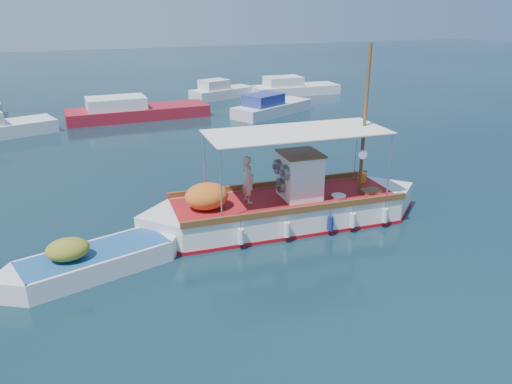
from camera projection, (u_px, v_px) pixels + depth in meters
name	position (u px, v px, depth m)	size (l,w,h in m)	color
ground	(286.00, 233.00, 17.79)	(160.00, 160.00, 0.00)	black
fishing_caique	(284.00, 209.00, 18.36)	(10.87, 3.39, 6.64)	white
dinghy	(94.00, 262.00, 15.13)	(5.81, 2.84, 1.48)	white
bg_boat_n	(134.00, 112.00, 35.15)	(9.87, 3.11, 1.80)	maroon
bg_boat_ne	(270.00, 108.00, 36.41)	(6.93, 5.00, 1.80)	silver
bg_boat_e	(293.00, 89.00, 44.50)	(7.84, 2.75, 1.80)	silver
bg_boat_far_n	(221.00, 92.00, 42.85)	(5.99, 3.76, 1.80)	silver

